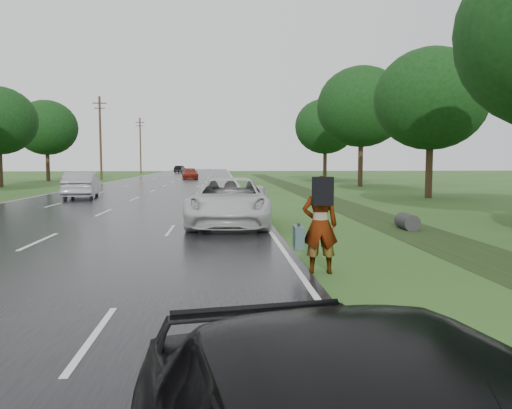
{
  "coord_description": "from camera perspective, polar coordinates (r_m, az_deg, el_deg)",
  "views": [
    {
      "loc": [
        5.16,
        -6.43,
        2.32
      ],
      "look_at": [
        5.99,
        5.21,
        1.3
      ],
      "focal_mm": 35.0,
      "sensor_mm": 36.0,
      "label": 1
    }
  ],
  "objects": [
    {
      "name": "road",
      "position": [
        51.74,
        -9.8,
        2.38
      ],
      "size": [
        14.0,
        180.0,
        0.04
      ],
      "primitive_type": "cube",
      "color": "black",
      "rests_on": "ground"
    },
    {
      "name": "edge_stripe_east",
      "position": [
        51.51,
        -2.3,
        2.46
      ],
      "size": [
        0.12,
        180.0,
        0.01
      ],
      "primitive_type": "cube",
      "color": "silver",
      "rests_on": "road"
    },
    {
      "name": "edge_stripe_west",
      "position": [
        52.84,
        -17.1,
        2.31
      ],
      "size": [
        0.12,
        180.0,
        0.01
      ],
      "primitive_type": "cube",
      "color": "silver",
      "rests_on": "road"
    },
    {
      "name": "center_line",
      "position": [
        51.74,
        -9.8,
        2.41
      ],
      "size": [
        0.12,
        180.0,
        0.01
      ],
      "primitive_type": "cube",
      "color": "silver",
      "rests_on": "road"
    },
    {
      "name": "drainage_ditch",
      "position": [
        26.03,
        10.04,
        -0.11
      ],
      "size": [
        2.2,
        120.0,
        0.56
      ],
      "color": "black",
      "rests_on": "ground"
    },
    {
      "name": "utility_pole_far",
      "position": [
        63.15,
        -17.36,
        7.38
      ],
      "size": [
        1.6,
        0.26,
        10.0
      ],
      "color": "#3B2A18",
      "rests_on": "ground"
    },
    {
      "name": "utility_pole_distant",
      "position": [
        92.6,
        -13.08,
        6.65
      ],
      "size": [
        1.6,
        0.26,
        10.0
      ],
      "color": "#3B2A18",
      "rests_on": "ground"
    },
    {
      "name": "tree_east_c",
      "position": [
        33.33,
        19.38,
        11.29
      ],
      "size": [
        7.0,
        7.0,
        9.29
      ],
      "color": "#3B2A18",
      "rests_on": "ground"
    },
    {
      "name": "tree_east_d",
      "position": [
        46.45,
        11.96,
        10.86
      ],
      "size": [
        8.0,
        8.0,
        10.76
      ],
      "color": "#3B2A18",
      "rests_on": "ground"
    },
    {
      "name": "tree_east_f",
      "position": [
        59.86,
        7.93,
        8.83
      ],
      "size": [
        7.2,
        7.2,
        9.62
      ],
      "color": "#3B2A18",
      "rests_on": "ground"
    },
    {
      "name": "tree_west_f",
      "position": [
        62.81,
        -22.83,
        8.09
      ],
      "size": [
        7.0,
        7.0,
        9.29
      ],
      "color": "#3B2A18",
      "rests_on": "ground"
    },
    {
      "name": "pedestrian",
      "position": [
        10.33,
        7.2,
        -2.15
      ],
      "size": [
        0.91,
        0.84,
        2.02
      ],
      "rotation": [
        0.0,
        0.0,
        3.09
      ],
      "color": "#A5998C",
      "rests_on": "ground"
    },
    {
      "name": "white_pickup",
      "position": [
        17.81,
        -2.97,
        0.37
      ],
      "size": [
        3.17,
        6.24,
        1.69
      ],
      "primitive_type": "imported",
      "rotation": [
        0.0,
        0.0,
        -0.06
      ],
      "color": "silver",
      "rests_on": "road"
    },
    {
      "name": "silver_sedan",
      "position": [
        32.52,
        -19.31,
        2.12
      ],
      "size": [
        2.37,
        5.09,
        1.62
      ],
      "primitive_type": "imported",
      "rotation": [
        0.0,
        0.0,
        3.28
      ],
      "color": "#96989E",
      "rests_on": "road"
    },
    {
      "name": "far_car_red",
      "position": [
        63.64,
        -7.55,
        3.51
      ],
      "size": [
        2.42,
        4.85,
        1.35
      ],
      "primitive_type": "imported",
      "rotation": [
        0.0,
        0.0,
        0.11
      ],
      "color": "maroon",
      "rests_on": "road"
    },
    {
      "name": "far_car_dark",
      "position": [
        98.94,
        -8.68,
        4.02
      ],
      "size": [
        2.13,
        4.33,
        1.36
      ],
      "primitive_type": "imported",
      "rotation": [
        0.0,
        0.0,
        2.97
      ],
      "color": "black",
      "rests_on": "road"
    }
  ]
}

